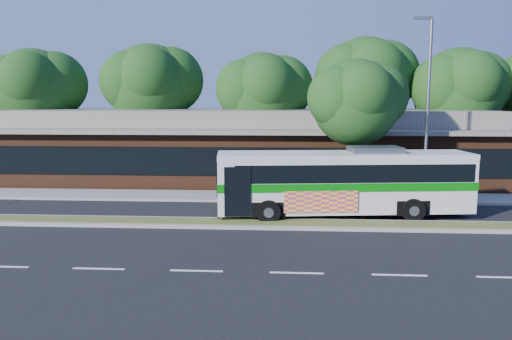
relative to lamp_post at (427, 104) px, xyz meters
name	(u,v)px	position (x,y,z in m)	size (l,w,h in m)	color
ground	(219,228)	(-9.56, -6.00, -4.90)	(120.00, 120.00, 0.00)	black
median_strip	(221,223)	(-9.56, -5.40, -4.83)	(26.00, 1.10, 0.15)	#4C5423
sidewalk	(235,196)	(-9.56, 0.40, -4.84)	(44.00, 2.60, 0.12)	gray
plaza_building	(246,146)	(-9.56, 6.99, -2.77)	(33.20, 11.20, 4.45)	#512C19
lamp_post	(427,104)	(0.00, 0.00, 0.00)	(0.93, 0.18, 9.07)	slate
tree_bg_a	(41,89)	(-24.15, 9.14, 0.97)	(6.47, 5.80, 8.63)	black
tree_bg_b	(157,85)	(-16.13, 10.14, 1.24)	(6.69, 6.00, 9.00)	black
tree_bg_c	(269,92)	(-8.16, 9.13, 0.69)	(6.24, 5.60, 8.26)	black
tree_bg_d	(371,80)	(-1.12, 10.15, 1.52)	(6.91, 6.20, 9.37)	black
tree_bg_e	(464,90)	(4.85, 9.14, 0.84)	(6.47, 5.80, 8.50)	black
transit_bus	(345,178)	(-4.36, -3.60, -3.19)	(11.15, 3.58, 3.08)	silver
sidewalk_tree	(362,101)	(-3.26, -0.38, 0.13)	(4.73, 4.24, 7.07)	black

